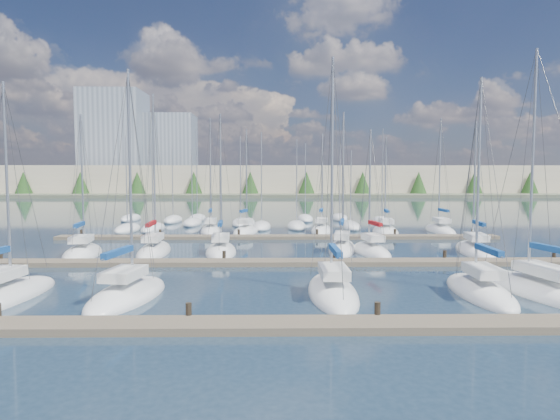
{
  "coord_description": "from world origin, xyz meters",
  "views": [
    {
      "loc": [
        -0.38,
        -16.53,
        6.14
      ],
      "look_at": [
        0.0,
        14.0,
        4.0
      ],
      "focal_mm": 30.0,
      "sensor_mm": 36.0,
      "label": 1
    }
  ],
  "objects_px": {
    "sailboat_e": "(480,291)",
    "sailboat_h": "(83,253)",
    "sailboat_r": "(440,230)",
    "sailboat_j": "(221,251)",
    "sailboat_o": "(246,231)",
    "sailboat_b": "(3,297)",
    "sailboat_m": "(475,251)",
    "sailboat_k": "(342,248)",
    "sailboat_l": "(371,251)",
    "sailboat_p": "(322,230)",
    "sailboat_f": "(539,291)",
    "sailboat_d": "(333,292)",
    "sailboat_n": "(211,231)",
    "sailboat_q": "(385,231)",
    "sailboat_c": "(128,295)",
    "sailboat_i": "(154,251)"
  },
  "relations": [
    {
      "from": "sailboat_e",
      "to": "sailboat_h",
      "type": "bearing_deg",
      "value": 156.15
    },
    {
      "from": "sailboat_r",
      "to": "sailboat_j",
      "type": "distance_m",
      "value": 27.39
    },
    {
      "from": "sailboat_e",
      "to": "sailboat_o",
      "type": "bearing_deg",
      "value": 119.34
    },
    {
      "from": "sailboat_o",
      "to": "sailboat_b",
      "type": "bearing_deg",
      "value": -98.99
    },
    {
      "from": "sailboat_m",
      "to": "sailboat_k",
      "type": "bearing_deg",
      "value": -177.39
    },
    {
      "from": "sailboat_e",
      "to": "sailboat_l",
      "type": "relative_size",
      "value": 1.12
    },
    {
      "from": "sailboat_h",
      "to": "sailboat_j",
      "type": "height_order",
      "value": "sailboat_j"
    },
    {
      "from": "sailboat_b",
      "to": "sailboat_j",
      "type": "xyz_separation_m",
      "value": [
        9.29,
        14.32,
        0.01
      ]
    },
    {
      "from": "sailboat_j",
      "to": "sailboat_p",
      "type": "bearing_deg",
      "value": 52.88
    },
    {
      "from": "sailboat_p",
      "to": "sailboat_f",
      "type": "distance_m",
      "value": 29.45
    },
    {
      "from": "sailboat_p",
      "to": "sailboat_h",
      "type": "bearing_deg",
      "value": -133.29
    },
    {
      "from": "sailboat_m",
      "to": "sailboat_h",
      "type": "xyz_separation_m",
      "value": [
        -31.45,
        -0.92,
        0.0
      ]
    },
    {
      "from": "sailboat_d",
      "to": "sailboat_n",
      "type": "bearing_deg",
      "value": 109.89
    },
    {
      "from": "sailboat_p",
      "to": "sailboat_n",
      "type": "relative_size",
      "value": 0.87
    },
    {
      "from": "sailboat_m",
      "to": "sailboat_f",
      "type": "relative_size",
      "value": 0.84
    },
    {
      "from": "sailboat_h",
      "to": "sailboat_b",
      "type": "bearing_deg",
      "value": -93.38
    },
    {
      "from": "sailboat_p",
      "to": "sailboat_q",
      "type": "distance_m",
      "value": 7.05
    },
    {
      "from": "sailboat_l",
      "to": "sailboat_f",
      "type": "bearing_deg",
      "value": -72.32
    },
    {
      "from": "sailboat_n",
      "to": "sailboat_o",
      "type": "bearing_deg",
      "value": -17.13
    },
    {
      "from": "sailboat_d",
      "to": "sailboat_p",
      "type": "bearing_deg",
      "value": 85.44
    },
    {
      "from": "sailboat_c",
      "to": "sailboat_f",
      "type": "xyz_separation_m",
      "value": [
        21.4,
        0.7,
        -0.0
      ]
    },
    {
      "from": "sailboat_c",
      "to": "sailboat_q",
      "type": "height_order",
      "value": "sailboat_c"
    },
    {
      "from": "sailboat_n",
      "to": "sailboat_q",
      "type": "bearing_deg",
      "value": -7.93
    },
    {
      "from": "sailboat_e",
      "to": "sailboat_m",
      "type": "height_order",
      "value": "sailboat_e"
    },
    {
      "from": "sailboat_k",
      "to": "sailboat_f",
      "type": "xyz_separation_m",
      "value": [
        8.25,
        -14.68,
        -0.01
      ]
    },
    {
      "from": "sailboat_q",
      "to": "sailboat_h",
      "type": "distance_m",
      "value": 31.03
    },
    {
      "from": "sailboat_i",
      "to": "sailboat_k",
      "type": "relative_size",
      "value": 1.1
    },
    {
      "from": "sailboat_c",
      "to": "sailboat_i",
      "type": "xyz_separation_m",
      "value": [
        -2.26,
        14.08,
        0.01
      ]
    },
    {
      "from": "sailboat_e",
      "to": "sailboat_q",
      "type": "relative_size",
      "value": 1.07
    },
    {
      "from": "sailboat_k",
      "to": "sailboat_f",
      "type": "height_order",
      "value": "sailboat_f"
    },
    {
      "from": "sailboat_p",
      "to": "sailboat_k",
      "type": "xyz_separation_m",
      "value": [
        0.37,
        -13.48,
        0.0
      ]
    },
    {
      "from": "sailboat_c",
      "to": "sailboat_l",
      "type": "height_order",
      "value": "sailboat_c"
    },
    {
      "from": "sailboat_r",
      "to": "sailboat_j",
      "type": "xyz_separation_m",
      "value": [
        -23.07,
        -14.76,
        -0.0
      ]
    },
    {
      "from": "sailboat_p",
      "to": "sailboat_m",
      "type": "height_order",
      "value": "sailboat_p"
    },
    {
      "from": "sailboat_e",
      "to": "sailboat_d",
      "type": "xyz_separation_m",
      "value": [
        -7.71,
        -0.0,
        0.0
      ]
    },
    {
      "from": "sailboat_r",
      "to": "sailboat_o",
      "type": "distance_m",
      "value": 21.94
    },
    {
      "from": "sailboat_h",
      "to": "sailboat_c",
      "type": "bearing_deg",
      "value": -69.69
    },
    {
      "from": "sailboat_o",
      "to": "sailboat_f",
      "type": "relative_size",
      "value": 0.89
    },
    {
      "from": "sailboat_p",
      "to": "sailboat_o",
      "type": "xyz_separation_m",
      "value": [
        -8.48,
        -1.06,
        0.01
      ]
    },
    {
      "from": "sailboat_q",
      "to": "sailboat_b",
      "type": "height_order",
      "value": "sailboat_b"
    },
    {
      "from": "sailboat_k",
      "to": "sailboat_q",
      "type": "bearing_deg",
      "value": 72.53
    },
    {
      "from": "sailboat_k",
      "to": "sailboat_n",
      "type": "height_order",
      "value": "sailboat_n"
    },
    {
      "from": "sailboat_c",
      "to": "sailboat_h",
      "type": "xyz_separation_m",
      "value": [
        -7.64,
        13.23,
        -0.0
      ]
    },
    {
      "from": "sailboat_c",
      "to": "sailboat_p",
      "type": "xyz_separation_m",
      "value": [
        12.78,
        28.86,
        0.01
      ]
    },
    {
      "from": "sailboat_d",
      "to": "sailboat_f",
      "type": "height_order",
      "value": "sailboat_f"
    },
    {
      "from": "sailboat_q",
      "to": "sailboat_n",
      "type": "relative_size",
      "value": 0.84
    },
    {
      "from": "sailboat_p",
      "to": "sailboat_k",
      "type": "bearing_deg",
      "value": -79.16
    },
    {
      "from": "sailboat_e",
      "to": "sailboat_j",
      "type": "bearing_deg",
      "value": 140.35
    },
    {
      "from": "sailboat_i",
      "to": "sailboat_e",
      "type": "xyz_separation_m",
      "value": [
        20.45,
        -13.55,
        -0.01
      ]
    },
    {
      "from": "sailboat_r",
      "to": "sailboat_q",
      "type": "xyz_separation_m",
      "value": [
        -6.46,
        -1.02,
        -0.02
      ]
    }
  ]
}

